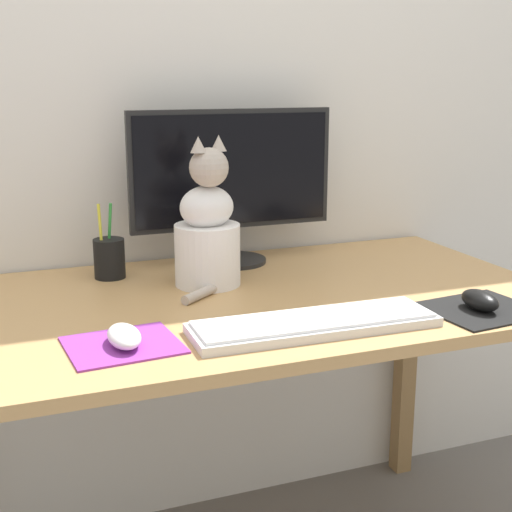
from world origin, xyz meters
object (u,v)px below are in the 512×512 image
Objects in this scene: computer_mouse_left at (124,336)px; pen_cup at (109,258)px; monitor at (232,179)px; cat at (208,231)px; computer_mouse_right at (480,300)px; keyboard at (314,324)px.

computer_mouse_left is 0.46m from pen_cup.
cat is (-0.12, -0.17, -0.09)m from monitor.
monitor is 0.22m from cat.
computer_mouse_left is at bearing 175.13° from computer_mouse_right.
pen_cup reaches higher than computer_mouse_left.
monitor reaches higher than computer_mouse_left.
monitor reaches higher than pen_cup.
pen_cup is at bearing 83.49° from computer_mouse_left.
computer_mouse_right is at bearing -2.37° from keyboard.
pen_cup is at bearing 122.46° from keyboard.
computer_mouse_left is 0.33× the size of cat.
monitor is 4.67× the size of computer_mouse_left.
pen_cup is at bearing -174.64° from monitor.
computer_mouse_left is 0.42m from cat.
computer_mouse_right is at bearing -58.08° from cat.
monitor is at bearing 89.27° from keyboard.
computer_mouse_right is 0.54× the size of pen_cup.
computer_mouse_right is at bearing -58.26° from monitor.
computer_mouse_right is at bearing -38.27° from pen_cup.
monitor is 0.64m from computer_mouse_left.
cat is (-0.46, 0.38, 0.10)m from computer_mouse_right.
monitor is at bearing 52.80° from computer_mouse_left.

